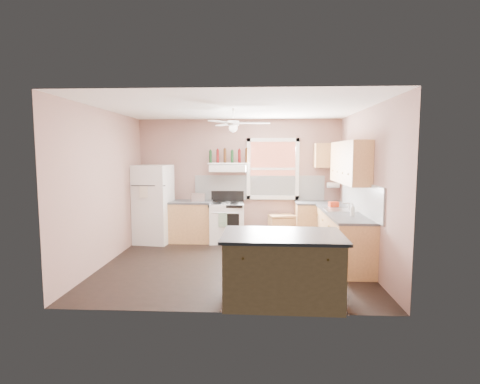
{
  "coord_description": "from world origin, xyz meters",
  "views": [
    {
      "loc": [
        0.43,
        -6.39,
        1.94
      ],
      "look_at": [
        0.1,
        0.3,
        1.25
      ],
      "focal_mm": 28.0,
      "sensor_mm": 36.0,
      "label": 1
    }
  ],
  "objects_px": {
    "refrigerator": "(154,204)",
    "island": "(282,269)",
    "cart": "(282,230)",
    "toaster": "(198,197)",
    "stove": "(227,223)"
  },
  "relations": [
    {
      "from": "toaster",
      "to": "island",
      "type": "distance_m",
      "value": 3.67
    },
    {
      "from": "toaster",
      "to": "cart",
      "type": "xyz_separation_m",
      "value": [
        1.83,
        0.11,
        -0.72
      ]
    },
    {
      "from": "refrigerator",
      "to": "cart",
      "type": "relative_size",
      "value": 3.12
    },
    {
      "from": "toaster",
      "to": "stove",
      "type": "height_order",
      "value": "toaster"
    },
    {
      "from": "refrigerator",
      "to": "stove",
      "type": "xyz_separation_m",
      "value": [
        1.58,
        0.13,
        -0.42
      ]
    },
    {
      "from": "cart",
      "to": "island",
      "type": "height_order",
      "value": "island"
    },
    {
      "from": "cart",
      "to": "island",
      "type": "relative_size",
      "value": 0.37
    },
    {
      "from": "toaster",
      "to": "stove",
      "type": "xyz_separation_m",
      "value": [
        0.62,
        0.04,
        -0.56
      ]
    },
    {
      "from": "refrigerator",
      "to": "island",
      "type": "distance_m",
      "value": 4.1
    },
    {
      "from": "toaster",
      "to": "stove",
      "type": "relative_size",
      "value": 0.33
    },
    {
      "from": "toaster",
      "to": "cart",
      "type": "relative_size",
      "value": 0.52
    },
    {
      "from": "refrigerator",
      "to": "cart",
      "type": "xyz_separation_m",
      "value": [
        2.79,
        0.2,
        -0.57
      ]
    },
    {
      "from": "toaster",
      "to": "stove",
      "type": "distance_m",
      "value": 0.83
    },
    {
      "from": "stove",
      "to": "island",
      "type": "bearing_deg",
      "value": -78.23
    },
    {
      "from": "island",
      "to": "cart",
      "type": "bearing_deg",
      "value": 87.77
    }
  ]
}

